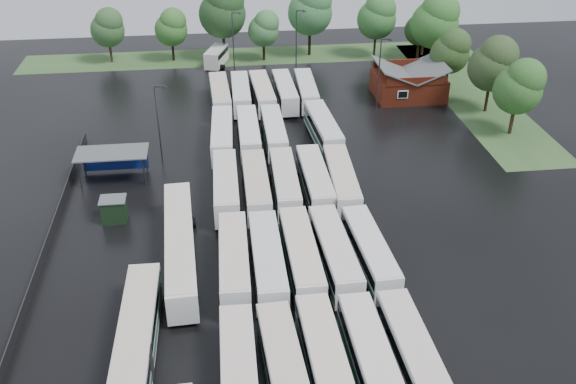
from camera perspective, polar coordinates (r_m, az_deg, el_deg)
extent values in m
plane|color=black|center=(58.86, -0.54, -8.08)|extent=(160.00, 160.00, 0.00)
cube|color=maroon|center=(99.62, 10.63, 9.26)|extent=(10.00, 8.00, 3.40)
cube|color=#4C4F51|center=(98.03, 9.35, 10.65)|extent=(5.07, 8.60, 2.19)
cube|color=#4C4F51|center=(99.50, 12.18, 10.67)|extent=(5.07, 8.60, 2.19)
cube|color=maroon|center=(95.30, 11.43, 9.62)|extent=(9.00, 0.20, 1.20)
cube|color=silver|center=(95.33, 10.17, 8.53)|extent=(1.60, 0.12, 1.20)
cylinder|color=#2D2D30|center=(76.19, -18.05, 1.45)|extent=(0.16, 0.16, 3.40)
cylinder|color=#2D2D30|center=(75.03, -12.67, 1.80)|extent=(0.16, 0.16, 3.40)
cylinder|color=#2D2D30|center=(78.98, -17.69, 2.56)|extent=(0.16, 0.16, 3.40)
cylinder|color=#2D2D30|center=(77.86, -12.50, 2.92)|extent=(0.16, 0.16, 3.40)
cube|color=#4C4F51|center=(76.13, -15.43, 3.39)|extent=(8.20, 4.20, 0.15)
cube|color=navy|center=(78.65, -15.08, 2.77)|extent=(7.60, 0.08, 2.60)
cube|color=black|center=(69.22, -15.20, -1.56)|extent=(2.50, 2.00, 2.50)
cube|color=#4C4F51|center=(68.56, -15.34, -0.63)|extent=(2.70, 2.20, 0.12)
cube|color=#345628|center=(116.79, -3.18, 11.97)|extent=(80.00, 10.00, 0.01)
cube|color=#345628|center=(103.56, 15.90, 8.42)|extent=(10.00, 50.00, 0.01)
cube|color=#2D2D30|center=(67.01, -20.63, -4.37)|extent=(0.10, 50.00, 1.20)
cube|color=silver|center=(48.11, -4.38, -15.92)|extent=(2.73, 12.26, 2.80)
cube|color=black|center=(47.71, -4.41, -15.45)|extent=(2.78, 11.77, 0.90)
cube|color=#164933|center=(48.55, -4.35, -16.42)|extent=(2.77, 12.02, 0.62)
cube|color=beige|center=(47.08, -4.45, -14.69)|extent=(2.62, 11.89, 0.12)
cylinder|color=black|center=(51.87, -4.56, -13.89)|extent=(2.60, 0.98, 0.98)
cube|color=silver|center=(48.15, -0.29, -15.72)|extent=(3.18, 12.44, 2.83)
cube|color=black|center=(47.75, -0.29, -15.25)|extent=(3.22, 11.95, 0.90)
cube|color=#26523B|center=(48.60, -0.29, -16.23)|extent=(3.22, 12.20, 0.62)
cube|color=beige|center=(47.11, -0.29, -14.48)|extent=(3.06, 12.07, 0.12)
cylinder|color=black|center=(51.93, -0.80, -13.70)|extent=(2.62, 0.99, 0.99)
cube|color=silver|center=(48.80, 3.37, -14.96)|extent=(2.88, 12.58, 2.87)
cube|color=black|center=(48.39, 3.39, -14.49)|extent=(2.93, 12.08, 0.92)
cube|color=#295140|center=(49.24, 3.34, -15.48)|extent=(2.93, 12.33, 0.63)
cube|color=beige|center=(47.75, 3.42, -13.71)|extent=(2.77, 12.20, 0.13)
cylinder|color=black|center=(52.62, 2.56, -13.00)|extent=(2.66, 1.00, 1.00)
cube|color=silver|center=(49.21, 7.43, -14.75)|extent=(2.81, 12.54, 2.86)
cube|color=black|center=(48.81, 7.48, -14.27)|extent=(2.86, 12.04, 0.92)
cube|color=#154B30|center=(49.66, 7.38, -15.26)|extent=(2.86, 12.29, 0.63)
cube|color=silver|center=(48.18, 7.55, -13.50)|extent=(2.70, 12.16, 0.12)
cylinder|color=black|center=(52.98, 6.31, -12.83)|extent=(2.66, 1.00, 1.00)
cube|color=silver|center=(50.13, 11.09, -14.16)|extent=(2.88, 12.39, 2.82)
cube|color=black|center=(49.74, 11.15, -13.69)|extent=(2.93, 11.89, 0.90)
cube|color=#1F4531|center=(50.56, 11.02, -14.67)|extent=(2.93, 12.14, 0.62)
cube|color=beige|center=(49.13, 11.26, -12.94)|extent=(2.77, 12.01, 0.12)
cylinder|color=black|center=(53.79, 9.72, -12.36)|extent=(2.62, 0.99, 0.99)
cube|color=silver|center=(58.50, -4.83, -6.17)|extent=(2.85, 12.44, 2.84)
cube|color=black|center=(58.16, -4.85, -5.72)|extent=(2.90, 11.94, 0.91)
cube|color=#1D5038|center=(58.87, -4.80, -6.66)|extent=(2.89, 12.19, 0.62)
cube|color=beige|center=(57.64, -4.89, -4.99)|extent=(2.74, 12.06, 0.12)
cylinder|color=black|center=(56.25, -4.57, -9.71)|extent=(2.63, 0.99, 0.99)
cylinder|color=black|center=(62.54, -4.95, -5.07)|extent=(2.63, 0.99, 0.99)
cube|color=silver|center=(58.30, -1.84, -6.16)|extent=(2.69, 12.63, 2.89)
cube|color=black|center=(57.96, -1.85, -5.69)|extent=(2.75, 12.12, 0.92)
cube|color=#244B3A|center=(58.68, -1.83, -6.66)|extent=(2.75, 12.37, 0.64)
cube|color=silver|center=(57.43, -1.86, -4.95)|extent=(2.59, 12.25, 0.13)
cylinder|color=black|center=(56.03, -1.43, -9.78)|extent=(2.68, 1.01, 1.01)
cylinder|color=black|center=(62.41, -2.16, -5.04)|extent=(2.68, 1.01, 1.01)
cube|color=silver|center=(58.86, 1.17, -5.74)|extent=(2.71, 12.67, 2.90)
cube|color=black|center=(58.53, 1.18, -5.28)|extent=(2.77, 12.16, 0.93)
cube|color=#21533C|center=(59.24, 1.17, -6.24)|extent=(2.76, 12.42, 0.64)
cube|color=beige|center=(58.00, 1.19, -4.53)|extent=(2.61, 12.29, 0.13)
cylinder|color=black|center=(56.58, 1.73, -9.32)|extent=(2.69, 1.01, 1.01)
cylinder|color=black|center=(62.97, 0.65, -4.66)|extent=(2.69, 1.01, 1.01)
cube|color=silver|center=(59.41, 4.16, -5.47)|extent=(3.04, 12.58, 2.86)
cube|color=black|center=(59.08, 4.18, -5.02)|extent=(3.08, 12.08, 0.92)
cube|color=#1C422F|center=(59.78, 4.14, -5.96)|extent=(3.08, 12.33, 0.63)
cube|color=silver|center=(58.56, 4.21, -4.29)|extent=(2.92, 12.20, 0.12)
cylinder|color=black|center=(57.17, 4.84, -8.95)|extent=(2.65, 1.00, 1.00)
cylinder|color=black|center=(63.44, 3.45, -4.43)|extent=(2.65, 1.00, 1.00)
cube|color=silver|center=(60.05, 7.26, -5.30)|extent=(3.11, 12.17, 2.76)
cube|color=black|center=(59.73, 7.30, -4.87)|extent=(3.15, 11.69, 0.88)
cube|color=#1D5438|center=(60.40, 7.23, -5.77)|extent=(3.15, 11.93, 0.61)
cube|color=silver|center=(59.23, 7.35, -4.17)|extent=(2.99, 11.80, 0.12)
cylinder|color=black|center=(57.91, 8.05, -8.61)|extent=(2.56, 0.96, 0.96)
cylinder|color=black|center=(63.90, 6.39, -4.32)|extent=(2.56, 0.96, 0.96)
cube|color=silver|center=(70.03, -5.55, 0.46)|extent=(2.76, 12.50, 2.86)
cube|color=black|center=(69.75, -5.58, 0.87)|extent=(2.81, 12.00, 0.91)
cube|color=#214535|center=(70.34, -5.53, 0.02)|extent=(2.81, 12.25, 0.63)
cube|color=silver|center=(69.31, -5.61, 1.53)|extent=(2.65, 12.13, 0.12)
cylinder|color=black|center=(67.34, -5.37, -2.26)|extent=(2.65, 1.00, 1.00)
cylinder|color=black|center=(74.20, -5.61, 1.02)|extent=(2.65, 1.00, 1.00)
cube|color=silver|center=(69.91, -2.86, 0.50)|extent=(2.67, 12.33, 2.82)
cube|color=black|center=(69.64, -2.87, 0.91)|extent=(2.73, 11.84, 0.90)
cube|color=#1B4931|center=(70.22, -2.84, 0.06)|extent=(2.72, 12.09, 0.62)
cube|color=beige|center=(69.20, -2.89, 1.56)|extent=(2.57, 11.96, 0.12)
cylinder|color=black|center=(67.27, -2.57, -2.19)|extent=(2.62, 0.98, 0.98)
cylinder|color=black|center=(74.03, -3.07, 1.06)|extent=(2.62, 0.98, 0.98)
cube|color=silver|center=(70.48, -0.27, 0.79)|extent=(2.85, 12.26, 2.79)
cube|color=black|center=(70.21, -0.28, 1.19)|extent=(2.90, 11.77, 0.89)
cube|color=#1D4332|center=(70.78, -0.27, 0.36)|extent=(2.89, 12.01, 0.61)
cube|color=beige|center=(69.78, -0.28, 1.83)|extent=(2.74, 11.89, 0.12)
cylinder|color=black|center=(67.86, 0.11, -1.85)|extent=(2.59, 0.98, 0.98)
cylinder|color=black|center=(74.55, -0.62, 1.32)|extent=(2.59, 0.98, 0.98)
cube|color=silver|center=(70.91, 2.41, 0.99)|extent=(2.60, 12.44, 2.85)
cube|color=black|center=(70.63, 2.41, 1.40)|extent=(2.67, 11.94, 0.91)
cube|color=#26503C|center=(71.22, 2.39, 0.55)|extent=(2.66, 12.19, 0.63)
cube|color=silver|center=(70.20, 2.43, 2.04)|extent=(2.50, 12.07, 0.12)
cylinder|color=black|center=(68.26, 2.90, -1.67)|extent=(2.64, 1.00, 1.00)
cylinder|color=black|center=(75.04, 1.91, 1.51)|extent=(2.64, 1.00, 1.00)
cube|color=silver|center=(70.94, 4.76, 0.95)|extent=(3.25, 12.75, 2.90)
cube|color=black|center=(70.66, 4.78, 1.36)|extent=(3.29, 12.25, 0.93)
cube|color=#1D543D|center=(71.26, 4.74, 0.50)|extent=(3.29, 12.50, 0.64)
cube|color=beige|center=(70.22, 4.81, 2.02)|extent=(3.13, 12.37, 0.13)
cylinder|color=black|center=(68.28, 5.35, -1.76)|extent=(2.69, 1.01, 1.01)
cylinder|color=black|center=(75.11, 4.12, 1.48)|extent=(2.69, 1.01, 1.01)
cube|color=silver|center=(81.74, -5.87, 5.02)|extent=(3.08, 12.57, 2.86)
cube|color=black|center=(81.50, -5.89, 5.38)|extent=(3.12, 12.08, 0.92)
cube|color=#185234|center=(82.01, -5.84, 4.62)|extent=(3.12, 12.32, 0.63)
cube|color=silver|center=(81.13, -5.92, 5.97)|extent=(2.96, 12.19, 0.12)
cylinder|color=black|center=(78.78, -5.72, 2.85)|extent=(2.65, 1.00, 1.00)
cylinder|color=black|center=(85.97, -5.90, 5.28)|extent=(2.65, 1.00, 1.00)
cube|color=silver|center=(82.11, -3.53, 5.20)|extent=(2.68, 12.14, 2.78)
cube|color=black|center=(81.87, -3.54, 5.55)|extent=(2.73, 11.66, 0.89)
cube|color=#194C34|center=(82.36, -3.51, 4.82)|extent=(2.73, 11.90, 0.61)
cube|color=white|center=(81.51, -3.56, 6.12)|extent=(2.57, 11.78, 0.12)
cylinder|color=black|center=(79.23, -3.31, 3.12)|extent=(2.57, 0.97, 0.97)
cylinder|color=black|center=(86.20, -3.67, 5.45)|extent=(2.57, 0.97, 0.97)
cube|color=silver|center=(82.32, -1.26, 5.31)|extent=(2.58, 12.01, 2.75)
cube|color=black|center=(82.09, -1.27, 5.66)|extent=(2.63, 11.53, 0.88)
cube|color=#214434|center=(82.57, -1.26, 4.93)|extent=(2.62, 11.77, 0.60)
cube|color=silver|center=(81.73, -1.28, 6.21)|extent=(2.47, 11.65, 0.12)
cylinder|color=black|center=(79.48, -0.97, 3.25)|extent=(2.55, 0.96, 0.96)
cylinder|color=black|center=(86.36, -1.51, 5.55)|extent=(2.55, 0.96, 0.96)
cube|color=silver|center=(83.23, 3.13, 5.63)|extent=(3.28, 12.75, 2.89)
cube|color=black|center=(82.99, 3.14, 6.00)|extent=(3.31, 12.25, 0.93)
cube|color=#1D5039|center=(83.50, 3.12, 5.24)|extent=(3.32, 12.50, 0.64)
cube|color=silver|center=(82.62, 3.16, 6.58)|extent=(3.15, 12.36, 0.13)
cylinder|color=black|center=(80.27, 3.58, 3.50)|extent=(2.68, 1.01, 1.01)
cylinder|color=black|center=(87.45, 2.66, 5.87)|extent=(2.68, 1.01, 1.01)
cube|color=silver|center=(94.35, -6.06, 8.52)|extent=(2.95, 12.34, 2.81)
cube|color=black|center=(94.15, -6.08, 8.84)|extent=(3.00, 11.85, 0.90)
cube|color=#254939|center=(94.58, -6.04, 8.17)|extent=(3.00, 12.10, 0.62)
cube|color=beige|center=(93.83, -6.11, 9.35)|extent=(2.84, 11.97, 0.12)
cylinder|color=black|center=(91.26, -5.94, 6.80)|extent=(2.61, 0.98, 0.98)
cylinder|color=black|center=(98.52, -6.08, 8.60)|extent=(2.61, 0.98, 0.98)
cube|color=silver|center=(94.78, -4.22, 8.68)|extent=(2.68, 12.00, 2.74)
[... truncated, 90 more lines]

